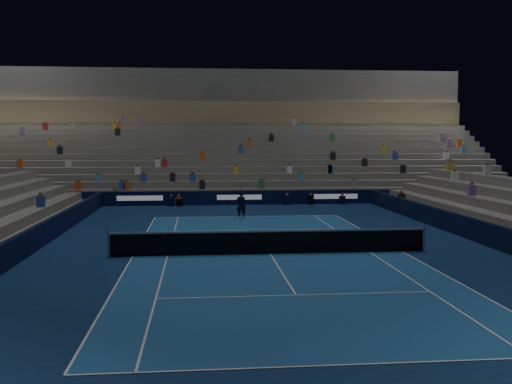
{
  "coord_description": "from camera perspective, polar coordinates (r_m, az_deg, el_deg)",
  "views": [
    {
      "loc": [
        -2.82,
        -23.32,
        4.58
      ],
      "look_at": [
        0.0,
        6.0,
        2.0
      ],
      "focal_mm": 41.34,
      "sensor_mm": 36.0,
      "label": 1
    }
  ],
  "objects": [
    {
      "name": "ground",
      "position": [
        23.93,
        1.38,
        -6.03
      ],
      "size": [
        90.0,
        90.0,
        0.0
      ],
      "primitive_type": "plane",
      "color": "#0D244E",
      "rests_on": "ground"
    },
    {
      "name": "court_surface",
      "position": [
        23.93,
        1.38,
        -6.01
      ],
      "size": [
        10.97,
        23.77,
        0.01
      ],
      "primitive_type": "cube",
      "color": "#1A5292",
      "rests_on": "ground"
    },
    {
      "name": "sponsor_barrier_far",
      "position": [
        42.12,
        -1.63,
        -0.56
      ],
      "size": [
        44.0,
        0.25,
        1.0
      ],
      "primitive_type": "cube",
      "color": "black",
      "rests_on": "ground"
    },
    {
      "name": "sponsor_barrier_east",
      "position": [
        26.78,
        22.52,
        -4.14
      ],
      "size": [
        0.25,
        37.0,
        1.0
      ],
      "primitive_type": "cube",
      "color": "black",
      "rests_on": "ground"
    },
    {
      "name": "sponsor_barrier_west",
      "position": [
        24.65,
        -21.69,
        -4.88
      ],
      "size": [
        0.25,
        37.0,
        1.0
      ],
      "primitive_type": "cube",
      "color": "black",
      "rests_on": "ground"
    },
    {
      "name": "grandstand_main",
      "position": [
        51.31,
        -2.35,
        3.66
      ],
      "size": [
        44.0,
        15.2,
        11.2
      ],
      "color": "slate",
      "rests_on": "ground"
    },
    {
      "name": "tennis_net",
      "position": [
        23.84,
        1.39,
        -4.84
      ],
      "size": [
        12.9,
        0.1,
        1.1
      ],
      "color": "#B2B2B7",
      "rests_on": "ground"
    },
    {
      "name": "tennis_player",
      "position": [
        34.65,
        -1.45,
        -1.24
      ],
      "size": [
        0.62,
        0.43,
        1.62
      ],
      "primitive_type": "imported",
      "rotation": [
        0.0,
        0.0,
        3.22
      ],
      "color": "black",
      "rests_on": "ground"
    },
    {
      "name": "broadcast_camera",
      "position": [
        41.58,
        -7.44,
        -0.97
      ],
      "size": [
        0.43,
        0.86,
        0.53
      ],
      "color": "black",
      "rests_on": "ground"
    }
  ]
}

